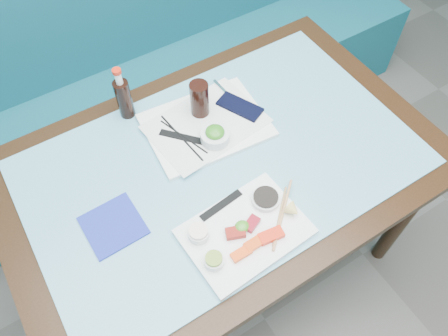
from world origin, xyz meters
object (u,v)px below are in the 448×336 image
sashimi_plate (245,232)px  serving_tray (206,125)px  dining_table (222,177)px  seaweed_bowl (215,136)px  cola_bottle_body (124,99)px  blue_napkin (113,225)px  cola_glass (200,99)px  booth_bench (131,87)px

sashimi_plate → serving_tray: size_ratio=0.87×
dining_table → seaweed_bowl: seaweed_bowl is taller
cola_bottle_body → blue_napkin: bearing=-120.7°
sashimi_plate → cola_glass: size_ratio=2.64×
cola_bottle_body → seaweed_bowl: bearing=-54.8°
dining_table → seaweed_bowl: 0.15m
serving_tray → cola_bottle_body: cola_bottle_body is taller
serving_tray → cola_bottle_body: 0.29m
blue_napkin → dining_table: bearing=3.9°
booth_bench → dining_table: 0.89m
booth_bench → dining_table: booth_bench is taller
dining_table → serving_tray: size_ratio=3.55×
booth_bench → cola_glass: size_ratio=23.19×
seaweed_bowl → cola_bottle_body: 0.33m
seaweed_bowl → blue_napkin: bearing=-166.0°
seaweed_bowl → cola_glass: size_ratio=0.74×
dining_table → cola_glass: bearing=78.8°
seaweed_bowl → cola_glass: 0.14m
blue_napkin → sashimi_plate: bearing=-35.5°
dining_table → sashimi_plate: bearing=-107.3°
seaweed_bowl → blue_napkin: (-0.41, -0.10, -0.03)m
sashimi_plate → seaweed_bowl: seaweed_bowl is taller
serving_tray → seaweed_bowl: (-0.01, -0.07, 0.03)m
cola_glass → blue_napkin: (-0.43, -0.23, -0.08)m
serving_tray → seaweed_bowl: size_ratio=4.13×
serving_tray → cola_bottle_body: bearing=140.6°
booth_bench → blue_napkin: size_ratio=18.69×
blue_napkin → seaweed_bowl: bearing=14.0°
cola_glass → blue_napkin: 0.49m
blue_napkin → serving_tray: bearing=22.9°
dining_table → serving_tray: serving_tray is taller
booth_bench → cola_bottle_body: 0.69m
sashimi_plate → serving_tray: 0.41m
serving_tray → cola_glass: (0.01, 0.05, 0.07)m
cola_glass → cola_bottle_body: cola_bottle_body is taller
sashimi_plate → seaweed_bowl: size_ratio=3.58×
dining_table → blue_napkin: 0.40m
dining_table → cola_glass: (0.04, 0.21, 0.17)m
sashimi_plate → seaweed_bowl: (0.10, 0.32, 0.03)m
blue_napkin → booth_bench: bearing=65.9°
booth_bench → dining_table: bearing=-90.0°
sashimi_plate → serving_tray: sashimi_plate is taller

